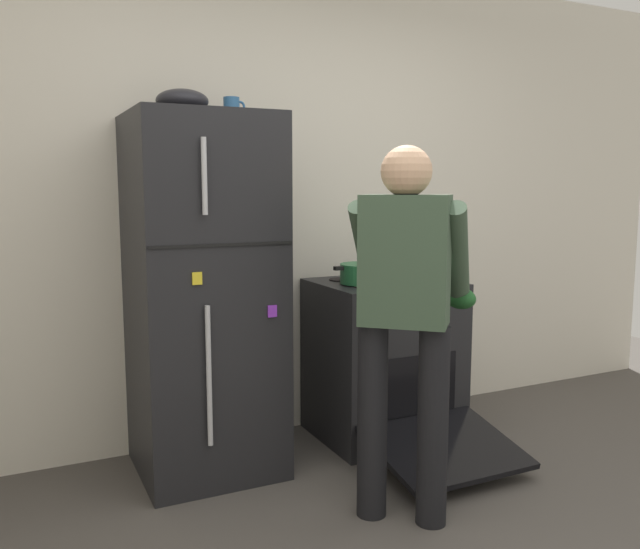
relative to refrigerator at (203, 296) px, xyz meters
The scene contains 7 objects.
kitchen_wall_back 0.81m from the refrigerator, 34.99° to the left, with size 6.00×0.10×2.70m, color silver.
refrigerator is the anchor object (origin of this frame).
stove_range 1.14m from the refrigerator, ahead, with size 0.76×1.21×0.91m.
person_cook 1.07m from the refrigerator, 53.88° to the right, with size 0.66×0.69×1.60m.
red_pot 0.90m from the refrigerator, ahead, with size 0.36×0.26×0.11m.
coffee_mug 0.96m from the refrigerator, 15.40° to the left, with size 0.11×0.08×0.10m.
mixing_bowl 0.95m from the refrigerator, behind, with size 0.25×0.25×0.11m, color black.
Camera 1 is at (-1.42, -1.57, 1.43)m, focal length 36.63 mm.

